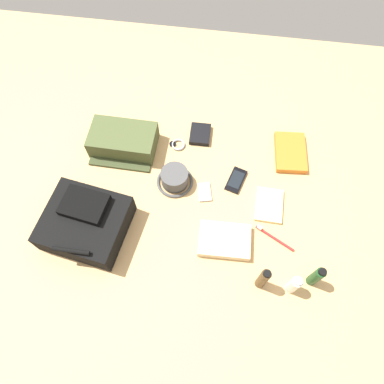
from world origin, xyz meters
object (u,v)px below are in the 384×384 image
(shampoo_bottle, at_px, (316,277))
(backpack, at_px, (86,222))
(media_player, at_px, (205,192))
(wristwatch, at_px, (177,145))
(wallet, at_px, (200,134))
(folded_towel, at_px, (224,240))
(bucket_hat, at_px, (175,178))
(cell_phone, at_px, (236,180))
(toothpaste_tube, at_px, (294,285))
(notepad, at_px, (269,205))
(toothbrush, at_px, (272,237))
(cologne_bottle, at_px, (263,279))
(paperback_novel, at_px, (290,153))
(toiletry_pouch, at_px, (123,141))

(shampoo_bottle, bearing_deg, backpack, -5.94)
(media_player, bearing_deg, wristwatch, -55.58)
(shampoo_bottle, xyz_separation_m, wallet, (0.49, -0.60, -0.06))
(shampoo_bottle, height_order, folded_towel, shampoo_bottle)
(bucket_hat, xyz_separation_m, cell_phone, (-0.26, -0.04, -0.03))
(wallet, distance_m, folded_towel, 0.51)
(toothpaste_tube, height_order, notepad, toothpaste_tube)
(shampoo_bottle, bearing_deg, toothbrush, -45.58)
(shampoo_bottle, distance_m, cell_phone, 0.50)
(shampoo_bottle, distance_m, wristwatch, 0.79)
(shampoo_bottle, relative_size, cologne_bottle, 0.90)
(folded_towel, bearing_deg, toothbrush, -166.44)
(backpack, height_order, toothbrush, backpack)
(shampoo_bottle, relative_size, toothbrush, 0.93)
(toothbrush, bearing_deg, folded_towel, 13.56)
(cell_phone, xyz_separation_m, toothbrush, (-0.16, 0.23, 0.00))
(toothpaste_tube, height_order, cell_phone, toothpaste_tube)
(shampoo_bottle, height_order, wallet, shampoo_bottle)
(paperback_novel, bearing_deg, wallet, -5.99)
(notepad, bearing_deg, wristwatch, -28.62)
(backpack, height_order, cologne_bottle, cologne_bottle)
(bucket_hat, bearing_deg, media_player, 166.15)
(cologne_bottle, xyz_separation_m, wristwatch, (0.40, -0.57, -0.07))
(cologne_bottle, distance_m, notepad, 0.33)
(cell_phone, height_order, folded_towel, folded_towel)
(cologne_bottle, height_order, media_player, cologne_bottle)
(shampoo_bottle, relative_size, media_player, 1.55)
(paperback_novel, bearing_deg, media_player, 34.55)
(wristwatch, bearing_deg, backpack, 56.71)
(bucket_hat, bearing_deg, shampoo_bottle, 148.89)
(paperback_novel, distance_m, toothbrush, 0.41)
(cologne_bottle, distance_m, media_player, 0.43)
(bucket_hat, xyz_separation_m, wristwatch, (0.02, -0.19, -0.03))
(cell_phone, relative_size, wallet, 1.19)
(shampoo_bottle, distance_m, wallet, 0.78)
(backpack, relative_size, shampoo_bottle, 2.36)
(backpack, distance_m, bucket_hat, 0.40)
(media_player, bearing_deg, paperback_novel, -145.45)
(cologne_bottle, bearing_deg, wristwatch, -54.83)
(toothpaste_tube, xyz_separation_m, wristwatch, (0.51, -0.57, -0.05))
(bucket_hat, height_order, cologne_bottle, cologne_bottle)
(wristwatch, height_order, wallet, wallet)
(wristwatch, relative_size, folded_towel, 0.36)
(toiletry_pouch, bearing_deg, media_player, 154.94)
(folded_towel, bearing_deg, paperback_novel, -119.13)
(paperback_novel, relative_size, media_player, 2.22)
(toothpaste_tube, bearing_deg, cell_phone, -60.81)
(folded_towel, bearing_deg, wallet, -72.02)
(folded_towel, bearing_deg, shampoo_bottle, 162.27)
(cologne_bottle, bearing_deg, backpack, -10.51)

